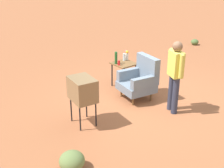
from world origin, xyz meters
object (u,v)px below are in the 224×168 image
at_px(soda_can_red, 119,63).
at_px(bottle_short_clear, 124,57).
at_px(armchair, 140,79).
at_px(flower_vase, 127,55).
at_px(side_table, 124,67).
at_px(person_standing, 175,73).
at_px(bottle_wine_green, 116,58).
at_px(tv_on_stand, 83,90).

relative_size(soda_can_red, bottle_short_clear, 0.61).
distance_m(armchair, flower_vase, 1.07).
relative_size(side_table, person_standing, 0.41).
distance_m(armchair, bottle_wine_green, 0.95).
bearing_deg(soda_can_red, side_table, 101.34).
xyz_separation_m(side_table, person_standing, (1.77, -0.05, 0.37)).
relative_size(armchair, flower_vase, 4.00).
bearing_deg(bottle_short_clear, person_standing, -5.31).
bearing_deg(tv_on_stand, soda_can_red, 118.62).
relative_size(side_table, soda_can_red, 5.51).
height_order(soda_can_red, bottle_short_clear, bottle_short_clear).
distance_m(bottle_wine_green, soda_can_red, 0.17).
relative_size(side_table, tv_on_stand, 0.65).
bearing_deg(person_standing, bottle_short_clear, 174.69).
relative_size(person_standing, flower_vase, 6.19).
height_order(soda_can_red, flower_vase, flower_vase).
height_order(armchair, soda_can_red, armchair).
bearing_deg(person_standing, soda_can_red, -174.65).
relative_size(tv_on_stand, flower_vase, 3.89).
distance_m(bottle_short_clear, flower_vase, 0.11).
xyz_separation_m(person_standing, bottle_short_clear, (-1.93, 0.18, -0.17)).
bearing_deg(flower_vase, soda_can_red, -65.56).
xyz_separation_m(person_standing, soda_can_red, (-1.73, -0.16, -0.20)).
bearing_deg(soda_can_red, bottle_short_clear, 119.83).
bearing_deg(person_standing, side_table, 178.54).
bearing_deg(bottle_wine_green, bottle_short_clear, 100.31).
relative_size(armchair, side_table, 1.58).
height_order(armchair, flower_vase, armchair).
distance_m(tv_on_stand, bottle_short_clear, 2.36).
distance_m(armchair, side_table, 0.81).
bearing_deg(side_table, soda_can_red, -78.66).
relative_size(side_table, flower_vase, 2.54).
bearing_deg(bottle_short_clear, bottle_wine_green, -79.69).
distance_m(side_table, flower_vase, 0.38).
height_order(bottle_wine_green, soda_can_red, bottle_wine_green).
distance_m(tv_on_stand, bottle_wine_green, 2.05).
relative_size(side_table, bottle_short_clear, 3.36).
distance_m(person_standing, bottle_short_clear, 1.94).
xyz_separation_m(armchair, bottle_short_clear, (-0.94, 0.28, 0.27)).
bearing_deg(bottle_wine_green, side_table, 63.93).
height_order(tv_on_stand, bottle_wine_green, tv_on_stand).
height_order(bottle_wine_green, flower_vase, bottle_wine_green).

